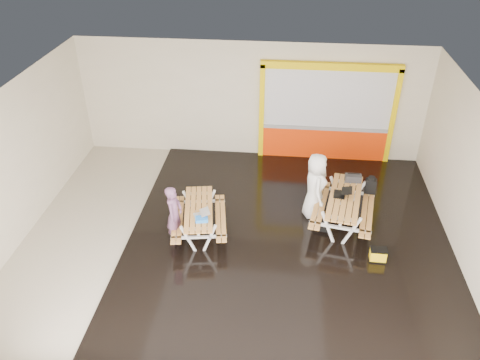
# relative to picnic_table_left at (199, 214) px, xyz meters

# --- Properties ---
(room) EXTENTS (10.02, 8.02, 3.52)m
(room) POSITION_rel_picnic_table_left_xyz_m (0.88, -0.00, 1.18)
(room) COLOR #BAB19E
(room) RESTS_ON ground
(deck) EXTENTS (7.50, 7.98, 0.05)m
(deck) POSITION_rel_picnic_table_left_xyz_m (2.13, -0.00, -0.54)
(deck) COLOR black
(deck) RESTS_ON room
(kiosk) EXTENTS (3.88, 0.16, 3.00)m
(kiosk) POSITION_rel_picnic_table_left_xyz_m (3.08, 3.93, 0.88)
(kiosk) COLOR #F73805
(kiosk) RESTS_ON room
(picnic_table_left) EXTENTS (1.52, 2.01, 0.73)m
(picnic_table_left) POSITION_rel_picnic_table_left_xyz_m (0.00, 0.00, 0.00)
(picnic_table_left) COLOR #CA8E47
(picnic_table_left) RESTS_ON deck
(picnic_table_right) EXTENTS (1.74, 2.27, 0.82)m
(picnic_table_right) POSITION_rel_picnic_table_left_xyz_m (3.41, 0.69, 0.06)
(picnic_table_right) COLOR #CA8E47
(picnic_table_right) RESTS_ON deck
(person_left) EXTENTS (0.42, 0.57, 1.45)m
(person_left) POSITION_rel_picnic_table_left_xyz_m (-0.49, -0.35, 0.21)
(person_left) COLOR #6D4567
(person_left) RESTS_ON deck
(person_right) EXTENTS (0.67, 0.92, 1.75)m
(person_right) POSITION_rel_picnic_table_left_xyz_m (2.72, 1.01, 0.30)
(person_right) COLOR white
(person_right) RESTS_ON deck
(laptop_left) EXTENTS (0.44, 0.42, 0.15)m
(laptop_left) POSITION_rel_picnic_table_left_xyz_m (0.12, -0.32, 0.22)
(laptop_left) COLOR silver
(laptop_left) RESTS_ON picnic_table_left
(laptop_right) EXTENTS (0.46, 0.42, 0.18)m
(laptop_right) POSITION_rel_picnic_table_left_xyz_m (3.34, 0.76, 0.31)
(laptop_right) COLOR black
(laptop_right) RESTS_ON picnic_table_right
(blue_pouch) EXTENTS (0.31, 0.25, 0.08)m
(blue_pouch) POSITION_rel_picnic_table_left_xyz_m (0.16, -0.47, 0.21)
(blue_pouch) COLOR blue
(blue_pouch) RESTS_ON picnic_table_left
(toolbox) EXTENTS (0.40, 0.20, 0.23)m
(toolbox) POSITION_rel_picnic_table_left_xyz_m (3.66, 1.41, 0.35)
(toolbox) COLOR black
(toolbox) RESTS_ON picnic_table_right
(backpack) EXTENTS (0.29, 0.21, 0.46)m
(backpack) POSITION_rel_picnic_table_left_xyz_m (4.11, 1.38, 0.19)
(backpack) COLOR black
(backpack) RESTS_ON picnic_table_right
(dark_case) EXTENTS (0.42, 0.34, 0.14)m
(dark_case) POSITION_rel_picnic_table_left_xyz_m (2.92, 0.41, -0.45)
(dark_case) COLOR black
(dark_case) RESTS_ON deck
(fluke_bag) EXTENTS (0.37, 0.24, 0.32)m
(fluke_bag) POSITION_rel_picnic_table_left_xyz_m (4.10, -0.62, -0.36)
(fluke_bag) COLOR black
(fluke_bag) RESTS_ON deck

